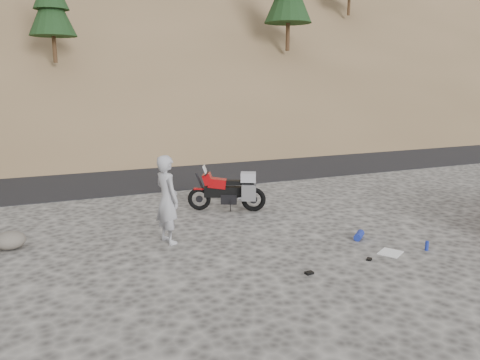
# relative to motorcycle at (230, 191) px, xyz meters

# --- Properties ---
(ground) EXTENTS (140.00, 140.00, 0.00)m
(ground) POSITION_rel_motorcycle_xyz_m (0.20, -2.74, -0.53)
(ground) COLOR #3E3C39
(ground) RESTS_ON ground
(road) EXTENTS (120.00, 7.00, 0.05)m
(road) POSITION_rel_motorcycle_xyz_m (0.20, 6.26, -0.53)
(road) COLOR black
(road) RESTS_ON ground
(motorcycle) EXTENTS (1.96, 1.10, 1.25)m
(motorcycle) POSITION_rel_motorcycle_xyz_m (0.00, 0.00, 0.00)
(motorcycle) COLOR black
(motorcycle) RESTS_ON ground
(man) EXTENTS (0.63, 0.80, 1.91)m
(man) POSITION_rel_motorcycle_xyz_m (-2.16, -1.83, -0.53)
(man) COLOR #9C9BA1
(man) RESTS_ON ground
(small_rock) EXTENTS (0.80, 0.77, 0.37)m
(small_rock) POSITION_rel_motorcycle_xyz_m (-5.30, -0.98, -0.35)
(small_rock) COLOR #534F47
(small_rock) RESTS_ON ground
(gear_white_cloth) EXTENTS (0.60, 0.58, 0.02)m
(gear_white_cloth) POSITION_rel_motorcycle_xyz_m (1.85, -4.22, -0.53)
(gear_white_cloth) COLOR white
(gear_white_cloth) RESTS_ON ground
(gear_blue_mat) EXTENTS (0.41, 0.39, 0.16)m
(gear_blue_mat) POSITION_rel_motorcycle_xyz_m (1.79, -3.25, -0.45)
(gear_blue_mat) COLOR navy
(gear_blue_mat) RESTS_ON ground
(gear_bottle) EXTENTS (0.09, 0.09, 0.20)m
(gear_bottle) POSITION_rel_motorcycle_xyz_m (2.64, -4.38, -0.43)
(gear_bottle) COLOR navy
(gear_bottle) RESTS_ON ground
(gear_glove_a) EXTENTS (0.16, 0.12, 0.04)m
(gear_glove_a) POSITION_rel_motorcycle_xyz_m (-0.22, -4.49, -0.51)
(gear_glove_a) COLOR black
(gear_glove_a) RESTS_ON ground
(gear_glove_b) EXTENTS (0.15, 0.14, 0.04)m
(gear_glove_b) POSITION_rel_motorcycle_xyz_m (1.21, -4.36, -0.52)
(gear_glove_b) COLOR black
(gear_glove_b) RESTS_ON ground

